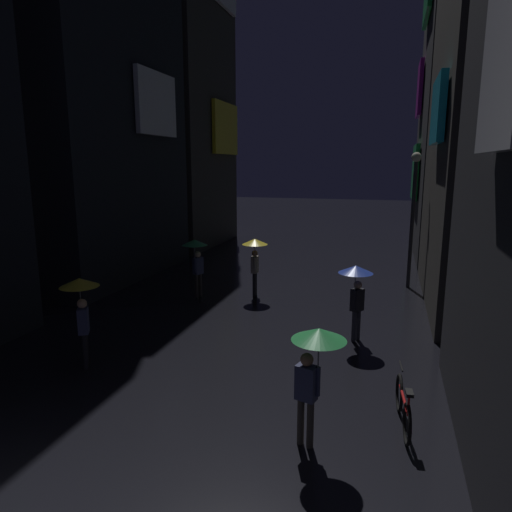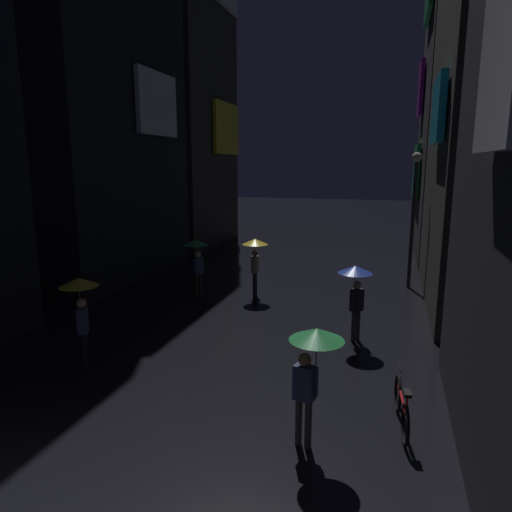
# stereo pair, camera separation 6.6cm
# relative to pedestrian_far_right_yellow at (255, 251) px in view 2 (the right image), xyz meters

# --- Properties ---
(building_left_mid) EXTENTS (4.25, 8.43, 20.77)m
(building_left_mid) POSITION_rel_pedestrian_far_right_yellow_xyz_m (-7.13, 1.35, 8.72)
(building_left_mid) COLOR black
(building_left_mid) RESTS_ON ground
(building_left_far) EXTENTS (4.25, 7.02, 19.93)m
(building_left_far) POSITION_rel_pedestrian_far_right_yellow_xyz_m (-7.13, 9.65, 8.29)
(building_left_far) COLOR #33302D
(building_left_far) RESTS_ON ground
(building_right_far) EXTENTS (4.25, 8.43, 19.86)m
(building_right_far) POSITION_rel_pedestrian_far_right_yellow_xyz_m (7.84, 10.35, 8.26)
(building_right_far) COLOR #232328
(building_right_far) RESTS_ON ground
(pedestrian_far_right_yellow) EXTENTS (0.90, 0.90, 2.12)m
(pedestrian_far_right_yellow) POSITION_rel_pedestrian_far_right_yellow_xyz_m (0.00, 0.00, 0.00)
(pedestrian_far_right_yellow) COLOR black
(pedestrian_far_right_yellow) RESTS_ON ground
(pedestrian_foreground_right_green) EXTENTS (0.90, 0.90, 2.12)m
(pedestrian_foreground_right_green) POSITION_rel_pedestrian_far_right_yellow_xyz_m (-1.95, -0.76, 0.00)
(pedestrian_foreground_right_green) COLOR #38332D
(pedestrian_foreground_right_green) RESTS_ON ground
(pedestrian_near_crossing_blue) EXTENTS (0.90, 0.90, 2.12)m
(pedestrian_near_crossing_blue) POSITION_rel_pedestrian_far_right_yellow_xyz_m (3.78, -3.40, 0.00)
(pedestrian_near_crossing_blue) COLOR #2D2D38
(pedestrian_near_crossing_blue) RESTS_ON ground
(pedestrian_midstreet_centre_green) EXTENTS (0.90, 0.90, 2.12)m
(pedestrian_midstreet_centre_green) POSITION_rel_pedestrian_far_right_yellow_xyz_m (3.49, -8.32, 0.00)
(pedestrian_midstreet_centre_green) COLOR #38332D
(pedestrian_midstreet_centre_green) RESTS_ON ground
(pedestrian_foreground_left_yellow) EXTENTS (0.90, 0.90, 2.12)m
(pedestrian_foreground_left_yellow) POSITION_rel_pedestrian_far_right_yellow_xyz_m (-2.23, -6.66, 0.00)
(pedestrian_foreground_left_yellow) COLOR black
(pedestrian_foreground_left_yellow) RESTS_ON ground
(bicycle_parked_at_storefront) EXTENTS (0.25, 1.82, 0.96)m
(bicycle_parked_at_storefront) POSITION_rel_pedestrian_far_right_yellow_xyz_m (4.96, -7.23, -1.28)
(bicycle_parked_at_storefront) COLOR black
(bicycle_parked_at_storefront) RESTS_ON ground
(streetlamp_right_far) EXTENTS (0.36, 0.36, 5.13)m
(streetlamp_right_far) POSITION_rel_pedestrian_far_right_yellow_xyz_m (5.36, 2.86, 1.57)
(streetlamp_right_far) COLOR #2D2D33
(streetlamp_right_far) RESTS_ON ground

